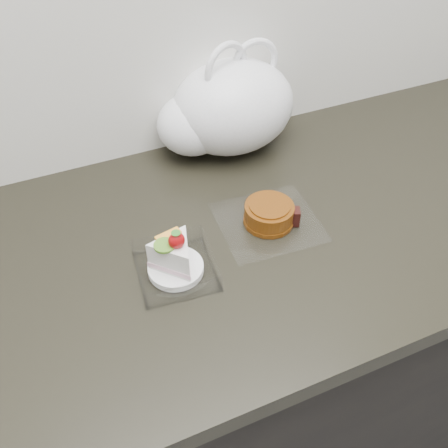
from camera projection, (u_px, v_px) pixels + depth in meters
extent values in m
cube|color=black|center=(229.00, 368.00, 1.24)|extent=(2.00, 0.60, 0.86)
cube|color=black|center=(231.00, 241.00, 0.93)|extent=(2.04, 0.64, 0.04)
cube|color=white|center=(176.00, 271.00, 0.84)|extent=(0.14, 0.14, 0.00)
cylinder|color=white|center=(176.00, 268.00, 0.84)|extent=(0.09, 0.09, 0.01)
ellipsoid|color=#AF0B0F|center=(177.00, 240.00, 0.78)|extent=(0.03, 0.02, 0.03)
cone|color=#2D7223|center=(176.00, 234.00, 0.77)|extent=(0.02, 0.02, 0.01)
cylinder|color=#598E29|center=(164.00, 245.00, 0.79)|extent=(0.03, 0.03, 0.00)
cube|color=#FFA230|center=(168.00, 235.00, 0.81)|extent=(0.04, 0.02, 0.00)
cube|color=white|center=(268.00, 222.00, 0.93)|extent=(0.19, 0.18, 0.00)
cylinder|color=brown|center=(269.00, 214.00, 0.92)|extent=(0.10, 0.10, 0.04)
cylinder|color=brown|center=(268.00, 220.00, 0.93)|extent=(0.10, 0.10, 0.01)
cylinder|color=brown|center=(270.00, 205.00, 0.91)|extent=(0.08, 0.08, 0.00)
cube|color=black|center=(293.00, 217.00, 0.92)|extent=(0.03, 0.03, 0.03)
ellipsoid|color=white|center=(233.00, 107.00, 1.04)|extent=(0.29, 0.24, 0.20)
ellipsoid|color=white|center=(194.00, 124.00, 1.04)|extent=(0.17, 0.16, 0.13)
torus|color=white|center=(226.00, 69.00, 0.98)|extent=(0.11, 0.05, 0.11)
torus|color=white|center=(255.00, 62.00, 1.00)|extent=(0.10, 0.02, 0.10)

